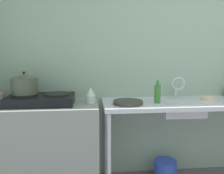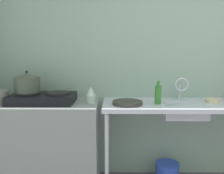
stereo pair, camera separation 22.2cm
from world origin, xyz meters
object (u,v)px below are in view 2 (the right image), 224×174
Objects in this scene: bottle_by_sink at (158,94)px; pot_on_left_burner at (27,83)px; sink_basin at (184,110)px; frying_pan at (127,103)px; bucket_on_floor at (167,173)px; percolator at (91,95)px; faucet at (181,86)px; stove at (43,98)px; small_bowl_on_drainboard at (213,100)px.

pot_on_left_burner is at bearing 177.86° from bottle_by_sink.
sink_basin is 0.55m from frying_pan.
pot_on_left_burner is 1.66m from bucket_on_floor.
percolator reaches higher than sink_basin.
frying_pan is at bearing -161.72° from faucet.
stove is at bearing 179.44° from sink_basin.
percolator is 0.63m from bottle_by_sink.
stove is 2.79× the size of bottle_by_sink.
sink_basin is at bearing -1.00° from percolator.
percolator is at bearing 179.00° from sink_basin.
bottle_by_sink is (0.63, -0.05, 0.02)m from percolator.
bucket_on_floor is at bearing 3.49° from percolator.
bottle_by_sink reaches higher than sink_basin.
bottle_by_sink is at bearing -4.39° from percolator.
bucket_on_floor is (0.77, 0.05, -0.82)m from percolator.
sink_basin is 0.30m from small_bowl_on_drainboard.
bottle_by_sink is (1.24, -0.05, -0.10)m from pot_on_left_burner.
pot_on_left_burner is at bearing 179.49° from sink_basin.
frying_pan is 0.83m from small_bowl_on_drainboard.
stove is 1.50× the size of sink_basin.
faucet is 0.98× the size of bucket_on_floor.
percolator is 0.71× the size of bottle_by_sink.
pot_on_left_burner is at bearing -175.83° from faucet.
stove is at bearing -177.71° from bucket_on_floor.
faucet reaches higher than bucket_on_floor.
faucet reaches higher than bottle_by_sink.
small_bowl_on_drainboard reaches higher than frying_pan.
frying_pan is 0.88m from bucket_on_floor.
small_bowl_on_drainboard is at bearing 7.30° from bottle_by_sink.
pot_on_left_burner reaches higher than frying_pan.
stove is 0.46m from percolator.
pot_on_left_burner is 1.51m from sink_basin.
small_bowl_on_drainboard is (0.29, 0.04, 0.09)m from sink_basin.
small_bowl_on_drainboard is (1.63, 0.02, -0.03)m from stove.
stove is 1.35m from sink_basin.
sink_basin is (0.89, -0.02, -0.14)m from percolator.
sink_basin is 1.73× the size of faucet.
bucket_on_floor is (1.23, 0.05, -0.80)m from stove.
percolator is at bearing 168.01° from frying_pan.
stove is 2.59× the size of faucet.
bucket_on_floor is (-0.12, -0.06, -0.90)m from faucet.
stove reaches higher than sink_basin.
percolator is 0.38× the size of sink_basin.
percolator is 0.65× the size of bucket_on_floor.
frying_pan reaches higher than sink_basin.
bottle_by_sink reaches higher than frying_pan.
faucet reaches higher than stove.
faucet is at bearing 4.17° from pot_on_left_burner.
pot_on_left_burner reaches higher than bottle_by_sink.
sink_basin is 1.43× the size of frying_pan.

